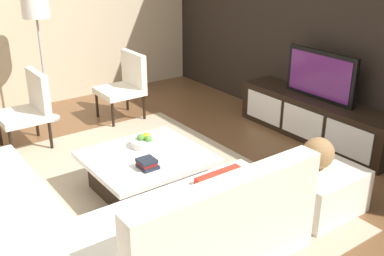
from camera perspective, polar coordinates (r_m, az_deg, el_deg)
The scene contains 15 objects.
ground_plane at distance 4.40m, azimuth -5.95°, elevation -8.63°, with size 14.00×14.00×0.00m, color brown.
feature_wall_back at distance 5.67m, azimuth 18.26°, elevation 12.69°, with size 6.40×0.12×2.80m, color black.
side_wall_left at distance 6.85m, azimuth -19.08°, elevation 14.14°, with size 0.12×5.20×2.80m, color beige.
area_rug at distance 4.47m, azimuth -6.61°, elevation -8.02°, with size 3.45×2.67×0.01m, color tan.
media_console at distance 5.73m, azimuth 15.05°, elevation 1.15°, with size 2.08×0.49×0.50m.
television at distance 5.56m, azimuth 15.61°, elevation 6.29°, with size 0.96×0.06×0.57m.
sectional_couch at distance 3.55m, azimuth -13.75°, elevation -12.26°, with size 2.39×2.43×0.81m.
coffee_table at distance 4.41m, azimuth -5.60°, elevation -5.45°, with size 0.99×1.08×0.38m.
accent_chair_near at distance 5.57m, azimuth -19.48°, elevation 2.64°, with size 0.55×0.52×0.87m.
floor_lamp at distance 6.13m, azimuth -18.75°, elevation 13.40°, with size 0.33×0.33×1.66m.
ottoman at distance 4.29m, azimuth 14.89°, elevation -7.09°, with size 0.70×0.70×0.40m, color silver.
fruit_bowl at distance 4.50m, azimuth -5.80°, elevation -1.69°, with size 0.28×0.28×0.13m.
accent_chair_far at distance 6.19m, azimuth -8.21°, elevation 5.64°, with size 0.54×0.54×0.87m.
decorative_ball at distance 4.14m, azimuth 15.36°, elevation -3.00°, with size 0.28×0.28×0.28m, color #997247.
book_stack at distance 4.09m, azimuth -5.57°, elevation -4.39°, with size 0.18×0.16×0.09m.
Camera 1 is at (3.29, -1.83, 2.27)m, focal length 43.11 mm.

